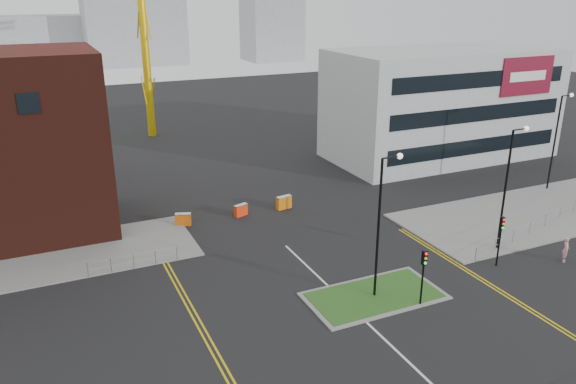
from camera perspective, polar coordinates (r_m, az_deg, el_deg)
name	(u,v)px	position (r m, az deg, el deg)	size (l,w,h in m)	color
ground	(429,382)	(29.84, 14.14, -18.18)	(200.00, 200.00, 0.00)	black
pavement_right	(534,213)	(52.51, 23.69, -1.95)	(24.00, 10.00, 0.12)	slate
island_kerb	(374,296)	(36.10, 8.76, -10.39)	(8.60, 4.60, 0.08)	slate
grass_island	(374,296)	(36.09, 8.76, -10.36)	(8.00, 4.00, 0.12)	#264F1A
office_block	(441,104)	(66.03, 15.31, 8.65)	(25.00, 12.20, 12.00)	#A8ABAD
streetlamp_island	(382,216)	(33.85, 9.54, -2.41)	(1.46, 0.36, 9.18)	black
streetlamp_right_near	(509,179)	(42.75, 21.52, 1.20)	(1.46, 0.36, 9.18)	black
streetlamp_right_far	(558,134)	(58.06, 25.70, 5.30)	(1.46, 0.36, 9.18)	black
traffic_light_island	(424,267)	(34.55, 13.62, -7.44)	(0.28, 0.33, 3.65)	black
traffic_light_right	(501,232)	(40.89, 20.82, -3.81)	(0.28, 0.33, 3.65)	black
railing_left	(133,259)	(40.00, -15.44, -6.60)	(6.05, 0.05, 1.10)	gray
railing_right	(546,218)	(49.68, 24.73, -2.42)	(19.05, 5.05, 1.10)	gray
centre_line	(405,359)	(31.06, 11.79, -16.23)	(0.15, 30.00, 0.01)	silver
yellow_left_a	(195,321)	(33.79, -9.47, -12.80)	(0.12, 24.00, 0.01)	gold
yellow_left_b	(200,320)	(33.85, -8.97, -12.70)	(0.12, 24.00, 0.01)	gold
yellow_right_a	(489,286)	(39.09, 19.77, -8.97)	(0.12, 20.00, 0.01)	gold
yellow_right_b	(493,285)	(39.29, 20.09, -8.86)	(0.12, 20.00, 0.01)	gold
skyline_b	(135,32)	(150.29, -15.28, 15.39)	(24.00, 12.00, 16.00)	gray
skyline_c	(272,6)	(155.17, -1.67, 18.39)	(14.00, 12.00, 28.00)	gray
skyline_d	(56,40)	(158.37, -22.48, 14.09)	(30.00, 12.00, 12.00)	gray
pedestrian	(566,249)	(44.11, 26.38, -5.25)	(0.67, 0.44, 1.83)	pink
barrier_left	(183,219)	(46.30, -10.61, -2.71)	(1.32, 0.82, 1.05)	#C3500A
barrier_mid	(284,202)	(48.97, -0.42, -1.01)	(1.42, 0.67, 1.15)	orange
barrier_right	(241,210)	(47.61, -4.81, -1.80)	(1.27, 0.78, 1.02)	#FF360E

